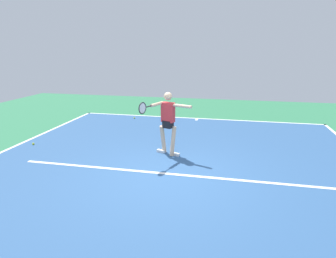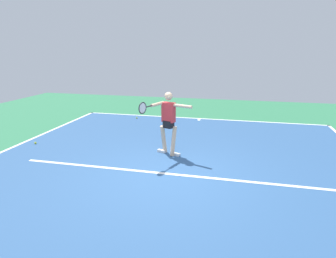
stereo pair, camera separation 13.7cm
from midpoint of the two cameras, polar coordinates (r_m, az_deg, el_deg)
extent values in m
plane|color=#2D754C|center=(6.74, 0.47, -9.00)|extent=(21.28, 21.28, 0.00)
cube|color=#2D5484|center=(6.73, 0.47, -8.98)|extent=(9.82, 11.52, 0.00)
cube|color=white|center=(12.09, 6.53, 2.05)|extent=(9.82, 0.10, 0.01)
cube|color=white|center=(6.80, 0.60, -8.74)|extent=(7.36, 0.10, 0.01)
cube|color=white|center=(11.90, 6.41, 1.84)|extent=(0.10, 0.30, 0.01)
cylinder|color=beige|center=(7.81, 1.58, -2.40)|extent=(0.19, 0.28, 0.80)
cube|color=white|center=(7.89, 2.01, -4.96)|extent=(0.26, 0.18, 0.07)
cylinder|color=beige|center=(7.98, -0.35, -2.02)|extent=(0.19, 0.28, 0.80)
cube|color=white|center=(8.13, -0.78, -4.33)|extent=(0.26, 0.18, 0.07)
cube|color=black|center=(7.77, 0.61, 0.97)|extent=(0.30, 0.27, 0.20)
cube|color=red|center=(7.69, 0.62, 3.29)|extent=(0.38, 0.29, 0.52)
sphere|color=beige|center=(7.61, 0.63, 6.44)|extent=(0.21, 0.21, 0.21)
cylinder|color=beige|center=(7.43, 3.42, 4.49)|extent=(0.52, 0.26, 0.08)
cylinder|color=beige|center=(7.53, -1.56, 4.89)|extent=(0.26, 0.52, 0.08)
cylinder|color=black|center=(7.23, -3.25, 4.43)|extent=(0.10, 0.22, 0.03)
torus|color=black|center=(7.04, -4.45, 4.10)|extent=(0.12, 0.28, 0.29)
cylinder|color=silver|center=(7.04, -4.45, 4.10)|extent=(0.09, 0.23, 0.25)
sphere|color=#CCE033|center=(9.66, -24.11, -2.51)|extent=(0.07, 0.07, 0.07)
sphere|color=#C6E53D|center=(12.07, -5.81, 2.20)|extent=(0.07, 0.07, 0.07)
camera|label=1|loc=(0.07, -89.45, 0.15)|focal=31.18mm
camera|label=2|loc=(0.07, 90.55, -0.15)|focal=31.18mm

